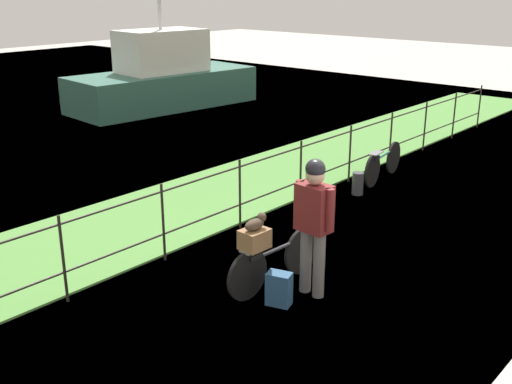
{
  "coord_description": "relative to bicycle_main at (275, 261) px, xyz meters",
  "views": [
    {
      "loc": [
        -6.37,
        -3.49,
        3.57
      ],
      "look_at": [
        -0.54,
        1.6,
        0.9
      ],
      "focal_mm": 43.12,
      "sensor_mm": 36.0,
      "label": 1
    }
  ],
  "objects": [
    {
      "name": "moored_boat_near",
      "position": [
        6.63,
        9.73,
        0.49
      ],
      "size": [
        5.72,
        2.65,
        3.84
      ],
      "color": "#336656",
      "rests_on": "ground"
    },
    {
      "name": "iron_fence",
      "position": [
        1.1,
        1.58,
        0.29
      ],
      "size": [
        18.04,
        0.04,
        1.08
      ],
      "color": "#28231E",
      "rests_on": "ground"
    },
    {
      "name": "bicycle_parked",
      "position": [
        4.63,
        1.18,
        0.0
      ],
      "size": [
        1.66,
        0.3,
        0.62
      ],
      "color": "black",
      "rests_on": "ground"
    },
    {
      "name": "ground_plane",
      "position": [
        1.1,
        -0.8,
        -0.33
      ],
      "size": [
        60.0,
        60.0,
        0.0
      ],
      "primitive_type": "plane",
      "color": "#B2ADA3"
    },
    {
      "name": "mooring_bollard",
      "position": [
        3.61,
        1.08,
        -0.13
      ],
      "size": [
        0.2,
        0.2,
        0.4
      ],
      "primitive_type": "cylinder",
      "color": "#38383D",
      "rests_on": "ground"
    },
    {
      "name": "bicycle_main",
      "position": [
        0.0,
        0.0,
        0.0
      ],
      "size": [
        1.6,
        0.18,
        0.62
      ],
      "color": "black",
      "rests_on": "ground"
    },
    {
      "name": "terrier_dog",
      "position": [
        -0.32,
        0.02,
        0.6
      ],
      "size": [
        0.32,
        0.16,
        0.18
      ],
      "color": "#4C3D2D",
      "rests_on": "wooden_crate"
    },
    {
      "name": "cyclist_person",
      "position": [
        0.14,
        -0.46,
        0.67
      ],
      "size": [
        0.28,
        0.54,
        1.68
      ],
      "color": "slate",
      "rests_on": "ground"
    },
    {
      "name": "grass_strip",
      "position": [
        1.1,
        2.89,
        -0.31
      ],
      "size": [
        27.0,
        2.4,
        0.03
      ],
      "primitive_type": "cube",
      "color": "#569342",
      "rests_on": "ground"
    },
    {
      "name": "wooden_crate",
      "position": [
        -0.35,
        0.02,
        0.41
      ],
      "size": [
        0.34,
        0.28,
        0.23
      ],
      "primitive_type": "cube",
      "rotation": [
        0.0,
        0.0,
        -0.06
      ],
      "color": "olive",
      "rests_on": "bicycle_main"
    },
    {
      "name": "backpack_on_paving",
      "position": [
        -0.32,
        -0.33,
        -0.13
      ],
      "size": [
        0.26,
        0.32,
        0.4
      ],
      "primitive_type": "cube",
      "rotation": [
        0.0,
        0.0,
        1.88
      ],
      "color": "#28517A",
      "rests_on": "ground"
    }
  ]
}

